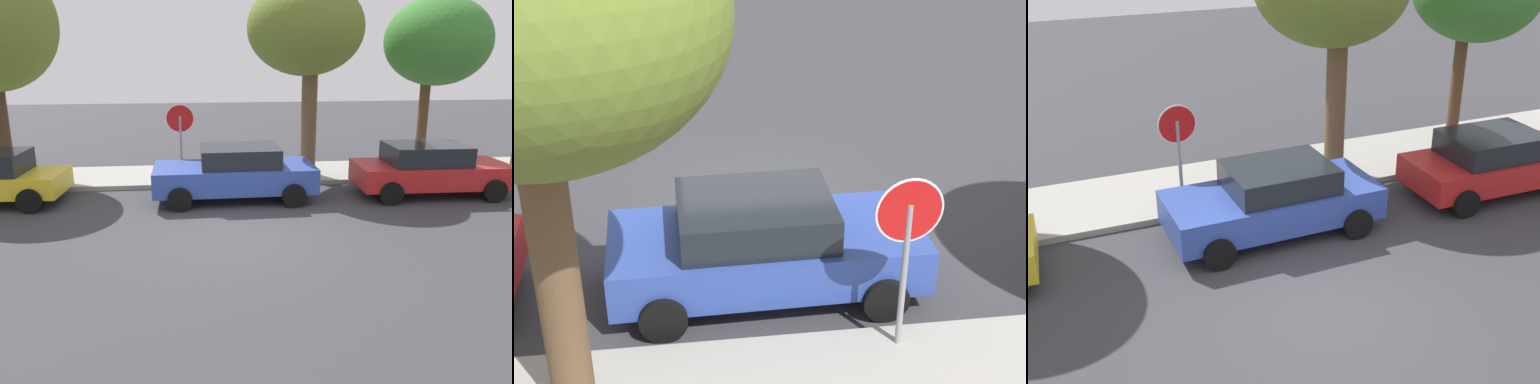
{
  "view_description": "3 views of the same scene",
  "coord_description": "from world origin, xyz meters",
  "views": [
    {
      "loc": [
        -0.75,
        -10.58,
        4.01
      ],
      "look_at": [
        0.49,
        0.65,
        0.8
      ],
      "focal_mm": 35.0,
      "sensor_mm": 36.0,
      "label": 1
    },
    {
      "loc": [
        1.32,
        12.16,
        6.52
      ],
      "look_at": [
        -0.13,
        1.27,
        0.77
      ],
      "focal_mm": 55.0,
      "sensor_mm": 36.0,
      "label": 2
    },
    {
      "loc": [
        -4.3,
        -8.21,
        6.52
      ],
      "look_at": [
        -0.08,
        1.7,
        1.44
      ],
      "focal_mm": 45.0,
      "sensor_mm": 36.0,
      "label": 3
    }
  ],
  "objects": [
    {
      "name": "stop_sign",
      "position": [
        -1.37,
        4.42,
        1.73
      ],
      "size": [
        0.85,
        0.08,
        2.49
      ],
      "color": "gray",
      "rests_on": "ground_plane"
    },
    {
      "name": "parked_car_blue",
      "position": [
        0.17,
        2.81,
        0.76
      ],
      "size": [
        4.42,
        2.15,
        1.49
      ],
      "color": "#2D479E",
      "rests_on": "ground_plane"
    },
    {
      "name": "ground_plane",
      "position": [
        0.0,
        0.0,
        0.0
      ],
      "size": [
        60.0,
        60.0,
        0.0
      ],
      "primitive_type": "plane",
      "color": "#38383D"
    },
    {
      "name": "street_tree_mid_block",
      "position": [
        2.49,
        5.03,
        4.61
      ],
      "size": [
        3.57,
        3.57,
        6.11
      ],
      "color": "brown",
      "rests_on": "ground_plane"
    }
  ]
}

